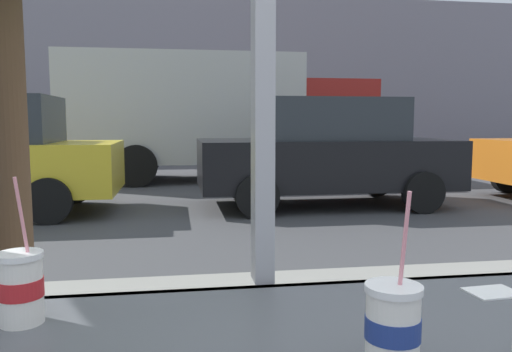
{
  "coord_description": "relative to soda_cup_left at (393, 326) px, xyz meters",
  "views": [
    {
      "loc": [
        -0.22,
        -1.2,
        1.41
      ],
      "look_at": [
        0.32,
        2.22,
        1.03
      ],
      "focal_mm": 35.91,
      "sensor_mm": 36.0,
      "label": 1
    }
  ],
  "objects": [
    {
      "name": "ground_plane",
      "position": [
        -0.13,
        8.43,
        -1.07
      ],
      "size": [
        60.0,
        60.0,
        0.0
      ],
      "primitive_type": "plane",
      "color": "#424244"
    },
    {
      "name": "building_facade_far",
      "position": [
        -0.13,
        18.63,
        1.92
      ],
      "size": [
        28.0,
        1.2,
        5.97
      ],
      "primitive_type": "cube",
      "color": "gray",
      "rests_on": "ground"
    },
    {
      "name": "soda_cup_left",
      "position": [
        0.0,
        0.0,
        0.0
      ],
      "size": [
        0.1,
        0.1,
        0.3
      ],
      "color": "silver",
      "rests_on": "window_counter"
    },
    {
      "name": "soda_cup_right",
      "position": [
        -0.67,
        0.31,
        0.0
      ],
      "size": [
        0.09,
        0.09,
        0.31
      ],
      "color": "silver",
      "rests_on": "window_counter"
    },
    {
      "name": "napkin_wrapper",
      "position": [
        0.4,
        0.33,
        -0.07
      ],
      "size": [
        0.13,
        0.1,
        0.0
      ],
      "primitive_type": "cube",
      "rotation": [
        0.0,
        0.0,
        0.08
      ],
      "color": "white",
      "rests_on": "window_counter"
    },
    {
      "name": "parked_car_black",
      "position": [
        2.11,
        7.37,
        -0.18
      ],
      "size": [
        4.14,
        2.02,
        1.77
      ],
      "color": "black",
      "rests_on": "ground"
    },
    {
      "name": "box_truck",
      "position": [
        0.57,
        11.41,
        0.52
      ],
      "size": [
        7.13,
        2.44,
        2.9
      ],
      "color": "beige",
      "rests_on": "ground"
    }
  ]
}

